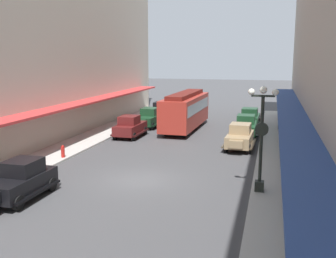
{
  "coord_description": "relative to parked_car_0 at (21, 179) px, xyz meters",
  "views": [
    {
      "loc": [
        6.83,
        -19.76,
        6.66
      ],
      "look_at": [
        0.0,
        6.0,
        1.8
      ],
      "focal_mm": 42.3,
      "sensor_mm": 36.0,
      "label": 1
    }
  ],
  "objects": [
    {
      "name": "parked_car_3",
      "position": [
        0.02,
        20.2,
        0.0
      ],
      "size": [
        2.29,
        4.31,
        1.84
      ],
      "color": "#193D23",
      "rests_on": "ground"
    },
    {
      "name": "pedestrian_2",
      "position": [
        12.11,
        21.35,
        0.07
      ],
      "size": [
        0.36,
        0.28,
        1.67
      ],
      "color": "#2D2D33",
      "rests_on": "sidewalk_right"
    },
    {
      "name": "sidewalk_left",
      "position": [
        -2.94,
        4.12,
        -0.87
      ],
      "size": [
        3.0,
        60.0,
        0.15
      ],
      "primitive_type": "cube",
      "color": "#B7B5AD",
      "rests_on": "ground"
    },
    {
      "name": "parked_car_1",
      "position": [
        9.31,
        17.82,
        0.0
      ],
      "size": [
        2.15,
        4.26,
        1.84
      ],
      "color": "#193D23",
      "rests_on": "ground"
    },
    {
      "name": "streetcar",
      "position": [
        3.67,
        19.79,
        0.96
      ],
      "size": [
        2.73,
        9.66,
        3.46
      ],
      "color": "#A52D23",
      "rests_on": "ground"
    },
    {
      "name": "lamp_post_with_clock",
      "position": [
        10.96,
        3.55,
        2.04
      ],
      "size": [
        1.42,
        0.44,
        5.16
      ],
      "color": "black",
      "rests_on": "sidewalk_right"
    },
    {
      "name": "parked_car_6",
      "position": [
        9.36,
        22.84,
        0.0
      ],
      "size": [
        2.21,
        4.29,
        1.84
      ],
      "color": "#193D23",
      "rests_on": "ground"
    },
    {
      "name": "ground_plane",
      "position": [
        4.56,
        4.12,
        -0.94
      ],
      "size": [
        200.0,
        200.0,
        0.0
      ],
      "primitive_type": "plane",
      "color": "#424244"
    },
    {
      "name": "sidewalk_right",
      "position": [
        12.06,
        4.12,
        -0.87
      ],
      "size": [
        3.0,
        60.0,
        0.15
      ],
      "primitive_type": "cube",
      "color": "#B7B5AD",
      "rests_on": "ground"
    },
    {
      "name": "fire_hydrant",
      "position": [
        -1.79,
        7.05,
        -0.38
      ],
      "size": [
        0.24,
        0.24,
        0.82
      ],
      "color": "#B21E19",
      "rests_on": "sidewalk_left"
    },
    {
      "name": "parked_car_2",
      "position": [
        -0.07,
        15.16,
        0.0
      ],
      "size": [
        2.19,
        4.28,
        1.84
      ],
      "color": "#591919",
      "rests_on": "ground"
    },
    {
      "name": "parked_car_4",
      "position": [
        -0.32,
        25.41,
        0.0
      ],
      "size": [
        2.28,
        4.31,
        1.84
      ],
      "color": "black",
      "rests_on": "ground"
    },
    {
      "name": "parked_car_5",
      "position": [
        9.21,
        13.17,
        0.0
      ],
      "size": [
        2.27,
        4.3,
        1.84
      ],
      "color": "#997F5B",
      "rests_on": "ground"
    },
    {
      "name": "parked_car_0",
      "position": [
        0.0,
        0.0,
        0.0
      ],
      "size": [
        2.15,
        4.26,
        1.84
      ],
      "color": "black",
      "rests_on": "ground"
    }
  ]
}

